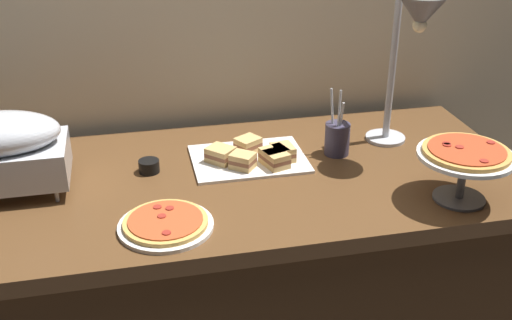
% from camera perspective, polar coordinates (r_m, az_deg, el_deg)
% --- Properties ---
extents(back_wall, '(4.40, 0.04, 2.40)m').
position_cam_1_polar(back_wall, '(2.30, -5.02, 14.02)').
color(back_wall, '#C6B593').
rests_on(back_wall, ground_plane).
extents(buffet_table, '(1.90, 0.84, 0.76)m').
position_cam_1_polar(buffet_table, '(2.19, -2.37, -10.22)').
color(buffet_table, brown).
rests_on(buffet_table, ground_plane).
extents(heat_lamp, '(0.15, 0.30, 0.55)m').
position_cam_1_polar(heat_lamp, '(2.04, 14.20, 11.42)').
color(heat_lamp, '#B7BABF').
rests_on(heat_lamp, buffet_table).
extents(pizza_plate_front, '(0.26, 0.26, 0.03)m').
position_cam_1_polar(pizza_plate_front, '(1.74, -8.22, -5.77)').
color(pizza_plate_front, white).
rests_on(pizza_plate_front, buffet_table).
extents(pizza_plate_center, '(0.28, 0.28, 0.17)m').
position_cam_1_polar(pizza_plate_center, '(1.90, 18.51, 0.14)').
color(pizza_plate_center, '#595B60').
rests_on(pizza_plate_center, buffet_table).
extents(sandwich_platter, '(0.38, 0.28, 0.06)m').
position_cam_1_polar(sandwich_platter, '(2.07, -0.20, 0.34)').
color(sandwich_platter, white).
rests_on(sandwich_platter, buffet_table).
extents(sauce_cup_near, '(0.07, 0.07, 0.04)m').
position_cam_1_polar(sauce_cup_near, '(2.04, -9.71, -0.52)').
color(sauce_cup_near, black).
rests_on(sauce_cup_near, buffet_table).
extents(utensil_holder, '(0.08, 0.08, 0.23)m').
position_cam_1_polar(utensil_holder, '(2.13, 7.39, 1.99)').
color(utensil_holder, '#383347').
rests_on(utensil_holder, buffet_table).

